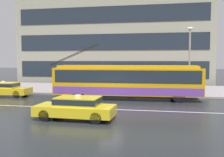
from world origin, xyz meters
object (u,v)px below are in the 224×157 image
(taxi_oncoming_near, at_px, (76,107))
(taxi_queued_behind_bus, at_px, (5,89))
(pedestrian_at_shelter, at_px, (132,77))
(pedestrian_approaching_curb, at_px, (180,76))
(street_lamp, at_px, (190,55))
(trolleybus, at_px, (127,81))

(taxi_oncoming_near, relative_size, taxi_queued_behind_bus, 0.98)
(pedestrian_at_shelter, bearing_deg, taxi_oncoming_near, -99.31)
(taxi_oncoming_near, height_order, pedestrian_approaching_curb, pedestrian_approaching_curb)
(taxi_queued_behind_bus, xyz_separation_m, street_lamp, (16.44, 2.53, 3.05))
(taxi_queued_behind_bus, xyz_separation_m, pedestrian_approaching_curb, (15.77, 4.35, 1.05))
(taxi_oncoming_near, xyz_separation_m, pedestrian_approaching_curb, (6.43, 11.86, 1.05))
(trolleybus, distance_m, taxi_queued_behind_bus, 11.21)
(pedestrian_at_shelter, xyz_separation_m, pedestrian_approaching_curb, (4.57, 0.51, 0.15))
(taxi_queued_behind_bus, relative_size, pedestrian_approaching_curb, 2.32)
(taxi_queued_behind_bus, bearing_deg, taxi_oncoming_near, -38.80)
(taxi_oncoming_near, xyz_separation_m, taxi_queued_behind_bus, (-9.35, 7.51, -0.00))
(taxi_queued_behind_bus, bearing_deg, street_lamp, 8.74)
(trolleybus, height_order, pedestrian_at_shelter, trolleybus)
(trolleybus, xyz_separation_m, pedestrian_approaching_curb, (4.60, 3.96, 0.18))
(taxi_oncoming_near, bearing_deg, street_lamp, 54.77)
(pedestrian_at_shelter, distance_m, pedestrian_approaching_curb, 4.60)
(trolleybus, xyz_separation_m, street_lamp, (5.27, 2.14, 2.18))
(trolleybus, relative_size, taxi_queued_behind_bus, 2.85)
(trolleybus, distance_m, pedestrian_approaching_curb, 6.07)
(trolleybus, height_order, street_lamp, street_lamp)
(street_lamp, bearing_deg, trolleybus, -157.88)
(taxi_oncoming_near, distance_m, pedestrian_at_shelter, 11.53)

